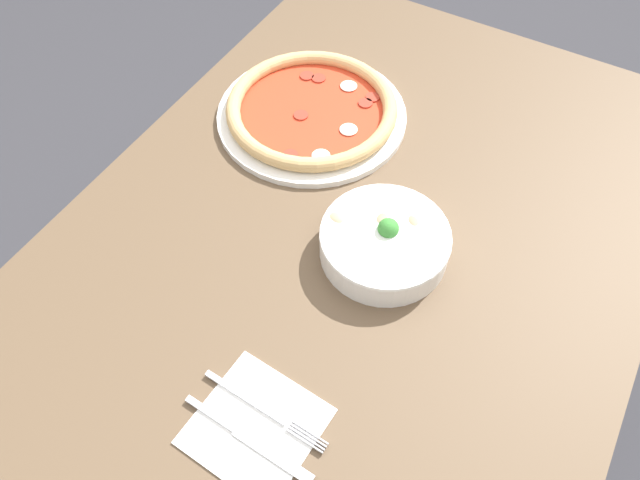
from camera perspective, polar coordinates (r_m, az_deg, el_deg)
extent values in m
plane|color=#333338|center=(1.65, 2.40, -14.93)|extent=(8.00, 8.00, 0.00)
cube|color=brown|center=(1.00, 3.82, 0.69)|extent=(1.20, 0.87, 0.03)
cylinder|color=#4E3C2B|center=(1.71, 0.46, 10.33)|extent=(0.06, 0.06, 0.72)
cylinder|color=#4E3C2B|center=(1.32, -24.36, -19.17)|extent=(0.06, 0.06, 0.72)
cylinder|color=#4E3C2B|center=(1.60, 23.86, 0.44)|extent=(0.06, 0.06, 0.72)
cylinder|color=white|center=(1.15, -0.76, 11.32)|extent=(0.34, 0.34, 0.01)
torus|color=tan|center=(1.14, -0.77, 12.03)|extent=(0.31, 0.31, 0.03)
cylinder|color=red|center=(1.14, -0.76, 11.66)|extent=(0.27, 0.27, 0.01)
cylinder|color=#A83323|center=(1.21, -1.20, 14.78)|extent=(0.03, 0.03, 0.00)
cylinder|color=#A83323|center=(1.13, -1.75, 11.34)|extent=(0.03, 0.03, 0.00)
cylinder|color=#A83323|center=(1.17, 4.83, 12.88)|extent=(0.03, 0.03, 0.00)
cylinder|color=#A83323|center=(1.16, 4.18, 12.38)|extent=(0.03, 0.03, 0.00)
cylinder|color=#A83323|center=(1.06, -2.73, 7.78)|extent=(0.03, 0.03, 0.00)
cylinder|color=#A83323|center=(1.21, -0.12, 14.57)|extent=(0.03, 0.03, 0.00)
ellipsoid|color=silver|center=(1.19, 2.63, 13.90)|extent=(0.03, 0.03, 0.01)
ellipsoid|color=silver|center=(1.06, 0.08, 7.72)|extent=(0.03, 0.03, 0.01)
ellipsoid|color=silver|center=(1.11, 2.62, 10.07)|extent=(0.03, 0.03, 0.01)
cylinder|color=white|center=(0.94, 5.91, -0.31)|extent=(0.19, 0.19, 0.05)
torus|color=white|center=(0.92, 6.01, 0.41)|extent=(0.20, 0.20, 0.01)
ellipsoid|color=#998466|center=(0.94, 5.64, 1.75)|extent=(0.04, 0.03, 0.02)
ellipsoid|color=#998466|center=(0.95, 8.48, 1.51)|extent=(0.04, 0.04, 0.02)
ellipsoid|color=tan|center=(0.94, 1.54, 1.85)|extent=(0.03, 0.04, 0.02)
ellipsoid|color=tan|center=(0.95, 3.92, 2.32)|extent=(0.04, 0.04, 0.02)
sphere|color=#388433|center=(0.92, 6.26, 1.05)|extent=(0.03, 0.03, 0.03)
cube|color=white|center=(0.83, -5.89, -16.57)|extent=(0.16, 0.16, 0.00)
cube|color=silver|center=(0.84, -6.60, -14.24)|extent=(0.01, 0.13, 0.00)
cube|color=silver|center=(0.82, -1.44, -17.91)|extent=(0.00, 0.06, 0.00)
cube|color=silver|center=(0.82, -1.27, -17.67)|extent=(0.00, 0.06, 0.00)
cube|color=silver|center=(0.82, -1.10, -17.43)|extent=(0.00, 0.06, 0.00)
cube|color=silver|center=(0.82, -0.93, -17.20)|extent=(0.00, 0.06, 0.00)
cube|color=silver|center=(0.84, -9.96, -15.37)|extent=(0.01, 0.08, 0.01)
cube|color=silver|center=(0.82, -4.35, -19.00)|extent=(0.02, 0.12, 0.00)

